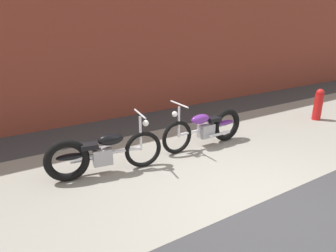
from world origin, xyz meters
TOP-DOWN VIEW (x-y plane):
  - ground_plane at (0.00, 0.00)m, footprint 80.00×80.00m
  - sidewalk_slab at (0.00, 1.75)m, footprint 36.00×3.50m
  - brick_building_wall at (0.00, 5.20)m, footprint 36.00×0.50m
  - motorcycle_black at (-1.63, 2.07)m, footprint 2.00×0.65m
  - motorcycle_purple at (0.82, 2.12)m, footprint 2.01×0.58m
  - fire_hydrant at (4.42, 1.96)m, footprint 0.22×0.22m

SIDE VIEW (x-z plane):
  - ground_plane at x=0.00m, z-range 0.00..0.00m
  - sidewalk_slab at x=0.00m, z-range 0.00..0.01m
  - motorcycle_black at x=-1.63m, z-range -0.12..0.91m
  - motorcycle_purple at x=0.82m, z-range -0.12..0.91m
  - fire_hydrant at x=4.42m, z-range 0.00..0.84m
  - brick_building_wall at x=0.00m, z-range 0.00..4.86m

